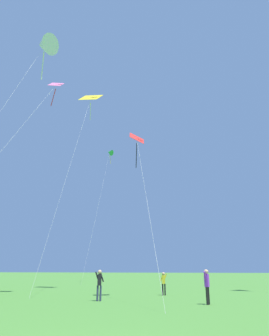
{
  "coord_description": "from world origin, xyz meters",
  "views": [
    {
      "loc": [
        2.65,
        -5.91,
        1.74
      ],
      "look_at": [
        -4.53,
        19.89,
        10.67
      ],
      "focal_mm": 32.74,
      "sensor_mm": 36.0,
      "label": 1
    }
  ],
  "objects_px": {
    "kite_red_high": "(137,146)",
    "kite_pink_low": "(51,93)",
    "person_with_spool": "(207,283)",
    "person_in_red_shirt": "(164,281)",
    "kite_green_small": "(110,153)",
    "kite_white_distant": "(45,45)",
    "person_far_back": "(99,282)",
    "kite_yellow_diamond": "(90,103)"
  },
  "relations": [
    {
      "from": "kite_pink_low",
      "to": "kite_yellow_diamond",
      "type": "relative_size",
      "value": 0.87
    },
    {
      "from": "kite_green_small",
      "to": "kite_white_distant",
      "type": "relative_size",
      "value": 0.96
    },
    {
      "from": "kite_pink_low",
      "to": "person_in_red_shirt",
      "type": "height_order",
      "value": "kite_pink_low"
    },
    {
      "from": "kite_pink_low",
      "to": "person_far_back",
      "type": "distance_m",
      "value": 16.47
    },
    {
      "from": "kite_green_small",
      "to": "kite_pink_low",
      "type": "height_order",
      "value": "kite_green_small"
    },
    {
      "from": "person_far_back",
      "to": "person_with_spool",
      "type": "relative_size",
      "value": 0.99
    },
    {
      "from": "person_far_back",
      "to": "kite_white_distant",
      "type": "bearing_deg",
      "value": 168.69
    },
    {
      "from": "kite_red_high",
      "to": "person_in_red_shirt",
      "type": "relative_size",
      "value": 7.4
    },
    {
      "from": "kite_yellow_diamond",
      "to": "kite_pink_low",
      "type": "bearing_deg",
      "value": -95.14
    },
    {
      "from": "person_far_back",
      "to": "person_in_red_shirt",
      "type": "xyz_separation_m",
      "value": [
        2.92,
        5.25,
        -0.1
      ]
    },
    {
      "from": "person_with_spool",
      "to": "kite_white_distant",
      "type": "bearing_deg",
      "value": 172.99
    },
    {
      "from": "kite_yellow_diamond",
      "to": "person_far_back",
      "type": "relative_size",
      "value": 11.81
    },
    {
      "from": "person_in_red_shirt",
      "to": "kite_yellow_diamond",
      "type": "bearing_deg",
      "value": 156.66
    },
    {
      "from": "kite_yellow_diamond",
      "to": "person_in_red_shirt",
      "type": "bearing_deg",
      "value": -23.34
    },
    {
      "from": "kite_green_small",
      "to": "kite_pink_low",
      "type": "xyz_separation_m",
      "value": [
        3.82,
        -25.12,
        -4.28
      ]
    },
    {
      "from": "person_with_spool",
      "to": "kite_green_small",
      "type": "bearing_deg",
      "value": 120.29
    },
    {
      "from": "kite_pink_low",
      "to": "kite_yellow_diamond",
      "type": "height_order",
      "value": "kite_yellow_diamond"
    },
    {
      "from": "kite_red_high",
      "to": "person_in_red_shirt",
      "type": "xyz_separation_m",
      "value": [
        1.1,
        3.2,
        -9.52
      ]
    },
    {
      "from": "kite_red_high",
      "to": "kite_yellow_diamond",
      "type": "distance_m",
      "value": 13.05
    },
    {
      "from": "kite_white_distant",
      "to": "person_far_back",
      "type": "bearing_deg",
      "value": -11.31
    },
    {
      "from": "kite_green_small",
      "to": "kite_yellow_diamond",
      "type": "height_order",
      "value": "kite_green_small"
    },
    {
      "from": "kite_red_high",
      "to": "kite_pink_low",
      "type": "xyz_separation_m",
      "value": [
        -7.74,
        0.01,
        5.8
      ]
    },
    {
      "from": "kite_yellow_diamond",
      "to": "kite_red_high",
      "type": "bearing_deg",
      "value": -43.42
    },
    {
      "from": "kite_pink_low",
      "to": "kite_yellow_diamond",
      "type": "xyz_separation_m",
      "value": [
        0.61,
        6.75,
        2.79
      ]
    },
    {
      "from": "kite_yellow_diamond",
      "to": "kite_white_distant",
      "type": "height_order",
      "value": "kite_white_distant"
    },
    {
      "from": "kite_red_high",
      "to": "kite_white_distant",
      "type": "xyz_separation_m",
      "value": [
        -8.36,
        -0.74,
        10.4
      ]
    },
    {
      "from": "kite_white_distant",
      "to": "person_in_red_shirt",
      "type": "xyz_separation_m",
      "value": [
        9.46,
        3.94,
        -19.92
      ]
    },
    {
      "from": "kite_yellow_diamond",
      "to": "person_far_back",
      "type": "height_order",
      "value": "kite_yellow_diamond"
    },
    {
      "from": "kite_green_small",
      "to": "kite_white_distant",
      "type": "distance_m",
      "value": 26.06
    },
    {
      "from": "kite_pink_low",
      "to": "person_with_spool",
      "type": "xyz_separation_m",
      "value": [
        12.21,
        -2.32,
        -15.21
      ]
    },
    {
      "from": "kite_green_small",
      "to": "person_far_back",
      "type": "distance_m",
      "value": 34.84
    },
    {
      "from": "kite_white_distant",
      "to": "person_with_spool",
      "type": "bearing_deg",
      "value": -7.01
    },
    {
      "from": "kite_yellow_diamond",
      "to": "person_in_red_shirt",
      "type": "height_order",
      "value": "kite_yellow_diamond"
    },
    {
      "from": "kite_white_distant",
      "to": "person_far_back",
      "type": "xyz_separation_m",
      "value": [
        6.54,
        -1.31,
        -19.83
      ]
    },
    {
      "from": "person_in_red_shirt",
      "to": "kite_pink_low",
      "type": "bearing_deg",
      "value": -160.14
    },
    {
      "from": "kite_white_distant",
      "to": "person_far_back",
      "type": "relative_size",
      "value": 12.65
    },
    {
      "from": "kite_red_high",
      "to": "kite_white_distant",
      "type": "bearing_deg",
      "value": -174.95
    },
    {
      "from": "kite_green_small",
      "to": "kite_red_high",
      "type": "bearing_deg",
      "value": -65.28
    },
    {
      "from": "kite_yellow_diamond",
      "to": "person_in_red_shirt",
      "type": "distance_m",
      "value": 20.21
    },
    {
      "from": "person_with_spool",
      "to": "person_in_red_shirt",
      "type": "relative_size",
      "value": 1.12
    },
    {
      "from": "kite_green_small",
      "to": "kite_white_distant",
      "type": "height_order",
      "value": "kite_white_distant"
    },
    {
      "from": "kite_white_distant",
      "to": "person_in_red_shirt",
      "type": "distance_m",
      "value": 22.4
    }
  ]
}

